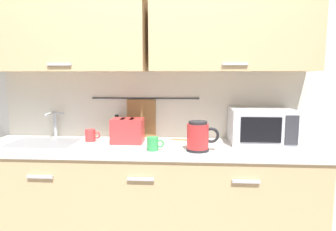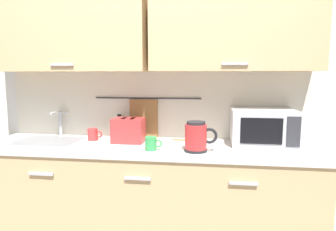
# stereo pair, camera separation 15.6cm
# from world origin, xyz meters

# --- Properties ---
(counter_unit) EXTENTS (2.53, 0.64, 0.90)m
(counter_unit) POSITION_xyz_m (-0.01, 0.30, 0.46)
(counter_unit) COLOR tan
(counter_unit) RESTS_ON ground
(back_wall_assembly) EXTENTS (3.70, 0.41, 2.50)m
(back_wall_assembly) POSITION_xyz_m (-0.00, 0.53, 1.52)
(back_wall_assembly) COLOR silver
(back_wall_assembly) RESTS_ON ground
(sink_faucet) EXTENTS (0.09, 0.17, 0.22)m
(sink_faucet) POSITION_xyz_m (-0.82, 0.53, 1.04)
(sink_faucet) COLOR #B2B5BA
(sink_faucet) RESTS_ON counter_unit
(microwave) EXTENTS (0.46, 0.35, 0.27)m
(microwave) POSITION_xyz_m (0.86, 0.41, 1.04)
(microwave) COLOR silver
(microwave) RESTS_ON counter_unit
(electric_kettle) EXTENTS (0.23, 0.16, 0.21)m
(electric_kettle) POSITION_xyz_m (0.38, 0.14, 1.00)
(electric_kettle) COLOR black
(electric_kettle) RESTS_ON counter_unit
(dish_soap_bottle) EXTENTS (0.06, 0.06, 0.20)m
(dish_soap_bottle) POSITION_xyz_m (-0.28, 0.53, 0.99)
(dish_soap_bottle) COLOR green
(dish_soap_bottle) RESTS_ON counter_unit
(mug_near_sink) EXTENTS (0.12, 0.08, 0.09)m
(mug_near_sink) POSITION_xyz_m (-0.46, 0.39, 0.95)
(mug_near_sink) COLOR red
(mug_near_sink) RESTS_ON counter_unit
(toaster) EXTENTS (0.26, 0.17, 0.19)m
(toaster) POSITION_xyz_m (-0.16, 0.35, 1.00)
(toaster) COLOR red
(toaster) RESTS_ON counter_unit
(mug_by_kettle) EXTENTS (0.12, 0.08, 0.09)m
(mug_by_kettle) POSITION_xyz_m (0.07, 0.13, 0.95)
(mug_by_kettle) COLOR green
(mug_by_kettle) RESTS_ON counter_unit
(wooden_spoon) EXTENTS (0.28, 0.07, 0.01)m
(wooden_spoon) POSITION_xyz_m (0.35, 0.46, 0.91)
(wooden_spoon) COLOR #9E7042
(wooden_spoon) RESTS_ON counter_unit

